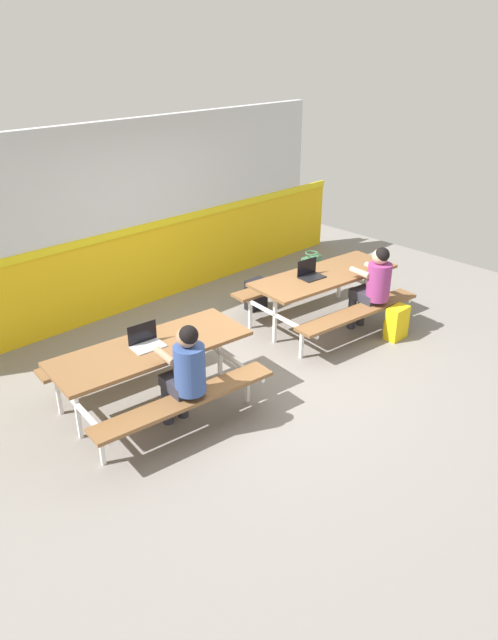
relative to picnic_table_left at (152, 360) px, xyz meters
The scene contains 11 objects.
ground_plane 1.52m from the picnic_table_left, ahead, with size 10.00×10.00×0.02m, color gray.
accent_backdrop 2.80m from the picnic_table_left, 58.98° to the left, with size 8.00×0.14×2.60m.
picnic_table_left is the anchor object (origin of this frame).
picnic_table_right 2.80m from the picnic_table_left, ahead, with size 2.11×1.75×0.74m.
student_nearer 0.57m from the picnic_table_left, 90.04° to the right, with size 0.39×0.54×1.21m.
student_further 3.12m from the picnic_table_left, ahead, with size 0.39×0.54×1.21m.
laptop_silver 0.22m from the picnic_table_left, 123.97° to the left, with size 0.34×0.25×0.22m.
laptop_dark 2.59m from the picnic_table_left, ahead, with size 0.34×0.25×0.22m.
backpack_dark 2.75m from the picnic_table_left, 22.76° to the left, with size 0.30×0.22×0.44m.
tote_bag_bright 4.20m from the picnic_table_left, 17.81° to the left, with size 0.34×0.21×0.43m.
satchel_spare 3.32m from the picnic_table_left, 15.10° to the right, with size 0.30×0.22×0.44m.
Camera 1 is at (-4.30, -4.32, 3.60)m, focal length 33.08 mm.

